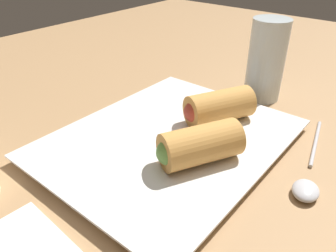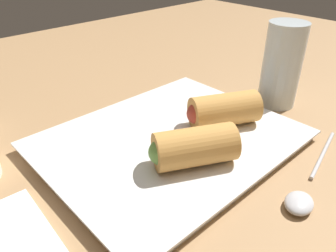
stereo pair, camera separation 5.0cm
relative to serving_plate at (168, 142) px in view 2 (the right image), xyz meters
The scene contains 6 objects.
table_surface 1.92cm from the serving_plate, 57.05° to the left, with size 180.00×140.00×2.00cm.
serving_plate is the anchor object (origin of this frame).
roll_front_left 7.04cm from the serving_plate, 107.09° to the right, with size 10.81×8.65×4.71cm.
roll_front_right 9.00cm from the serving_plate, 17.50° to the right, with size 10.81×8.57×4.71cm.
spoon 18.23cm from the serving_plate, 76.30° to the right, with size 19.58×5.99×1.34cm.
drinking_glass 23.79cm from the serving_plate, ahead, with size 6.25×6.25×13.86cm.
Camera 2 is at (-25.98, -28.15, 27.94)cm, focal length 35.00 mm.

